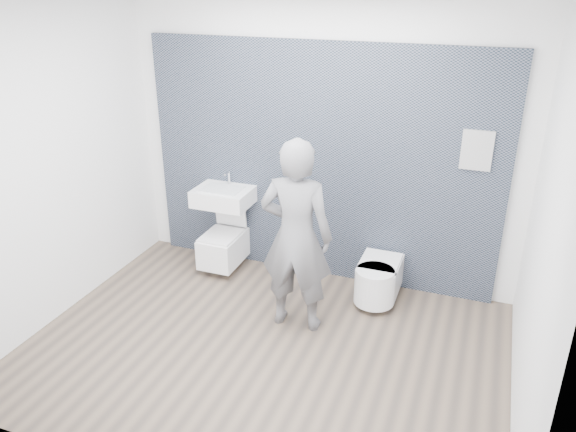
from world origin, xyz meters
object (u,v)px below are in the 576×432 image
at_px(toilet_rounded, 377,280).
at_px(visitor, 296,237).
at_px(toilet_square, 224,246).
at_px(washbasin, 223,196).

xyz_separation_m(toilet_rounded, visitor, (-0.61, -0.64, 0.65)).
relative_size(toilet_square, toilet_rounded, 1.12).
height_order(washbasin, toilet_rounded, washbasin).
relative_size(toilet_rounded, visitor, 0.37).
xyz_separation_m(toilet_square, visitor, (1.08, -0.70, 0.61)).
xyz_separation_m(washbasin, toilet_rounded, (1.69, -0.11, -0.59)).
height_order(washbasin, toilet_square, washbasin).
xyz_separation_m(toilet_square, toilet_rounded, (1.69, -0.07, -0.03)).
bearing_deg(toilet_square, visitor, -33.04).
bearing_deg(toilet_rounded, toilet_square, 177.80).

